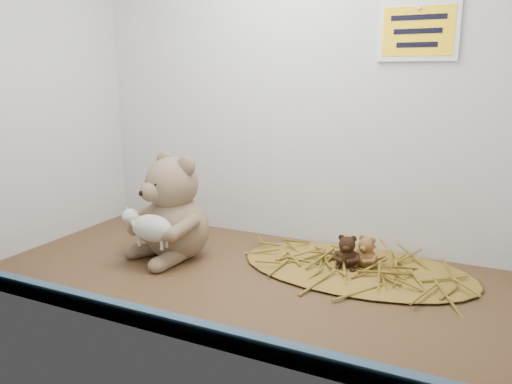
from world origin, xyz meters
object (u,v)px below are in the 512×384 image
at_px(mini_teddy_brown, 347,250).
at_px(mini_teddy_tan, 366,251).
at_px(toy_lamb, 152,228).
at_px(main_teddy, 175,206).

bearing_deg(mini_teddy_brown, mini_teddy_tan, 16.82).
relative_size(toy_lamb, mini_teddy_brown, 1.76).
xyz_separation_m(main_teddy, mini_teddy_brown, (0.42, 0.09, -0.08)).
bearing_deg(mini_teddy_tan, main_teddy, -153.39).
xyz_separation_m(mini_teddy_tan, mini_teddy_brown, (-0.04, -0.02, 0.00)).
bearing_deg(mini_teddy_brown, toy_lamb, -164.38).
bearing_deg(main_teddy, mini_teddy_tan, 37.01).
height_order(main_teddy, mini_teddy_brown, main_teddy).
distance_m(toy_lamb, mini_teddy_tan, 0.51).
distance_m(main_teddy, toy_lamb, 0.10).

